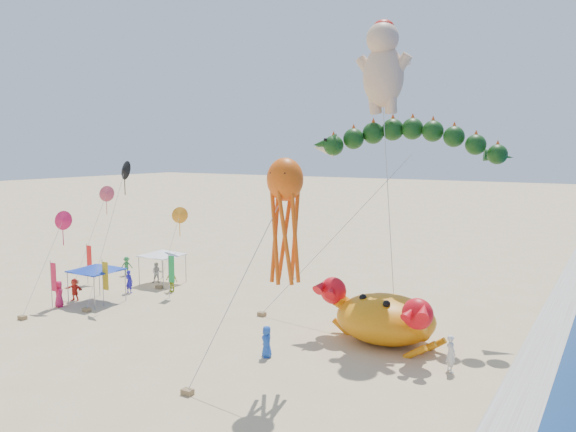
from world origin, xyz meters
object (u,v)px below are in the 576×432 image
at_px(octopus_kite, 285,211).
at_px(canopy_white, 162,253).
at_px(canopy_blue, 96,267).
at_px(dragon_kite, 409,146).
at_px(cherub_kite, 383,65).
at_px(crab_inflatable, 385,317).

height_order(octopus_kite, canopy_white, octopus_kite).
height_order(canopy_blue, canopy_white, same).
height_order(dragon_kite, cherub_kite, cherub_kite).
xyz_separation_m(octopus_kite, canopy_blue, (-17.86, 4.41, -5.31)).
distance_m(crab_inflatable, octopus_kite, 9.64).
bearing_deg(octopus_kite, canopy_blue, 166.12).
bearing_deg(dragon_kite, octopus_kite, -99.15).
relative_size(dragon_kite, canopy_blue, 4.38).
distance_m(dragon_kite, octopus_kite, 11.62).
bearing_deg(octopus_kite, cherub_kite, 88.89).
relative_size(octopus_kite, canopy_blue, 3.17).
relative_size(crab_inflatable, dragon_kite, 0.53).
relative_size(canopy_blue, canopy_white, 1.04).
height_order(cherub_kite, octopus_kite, cherub_kite).
bearing_deg(canopy_white, canopy_blue, -89.84).
relative_size(crab_inflatable, octopus_kite, 0.74).
distance_m(canopy_blue, canopy_white, 6.39).
bearing_deg(octopus_kite, dragon_kite, 80.85).
height_order(crab_inflatable, dragon_kite, dragon_kite).
relative_size(octopus_kite, canopy_white, 3.31).
distance_m(cherub_kite, canopy_white, 22.25).
height_order(dragon_kite, canopy_white, dragon_kite).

